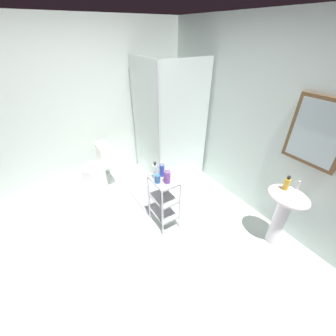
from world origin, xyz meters
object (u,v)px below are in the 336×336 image
at_px(rinse_cup, 157,179).
at_px(pedestal_sink, 284,207).
at_px(lotion_bottle_white, 155,171).
at_px(bath_mat, 149,198).
at_px(shower_stall, 167,152).
at_px(hand_soap_bottle, 287,184).
at_px(shampoo_bottle_blue, 162,170).
at_px(conditioner_bottle_purple, 167,176).
at_px(toilet, 97,171).
at_px(storage_cart, 164,199).

bearing_deg(rinse_cup, pedestal_sink, 47.14).
xyz_separation_m(lotion_bottle_white, bath_mat, (-0.47, 0.12, -0.84)).
xyz_separation_m(shower_stall, lotion_bottle_white, (0.93, -0.76, 0.38)).
relative_size(pedestal_sink, bath_mat, 1.35).
bearing_deg(bath_mat, lotion_bottle_white, -14.39).
xyz_separation_m(pedestal_sink, rinse_cup, (-1.02, -1.10, 0.21)).
height_order(hand_soap_bottle, bath_mat, hand_soap_bottle).
relative_size(shampoo_bottle_blue, rinse_cup, 1.95).
bearing_deg(shampoo_bottle_blue, bath_mat, 177.55).
bearing_deg(rinse_cup, lotion_bottle_white, 168.41).
bearing_deg(bath_mat, conditioner_bottle_purple, -3.58).
relative_size(shower_stall, conditioner_bottle_purple, 10.06).
relative_size(pedestal_sink, hand_soap_bottle, 4.61).
bearing_deg(rinse_cup, conditioner_bottle_purple, 57.44).
distance_m(shampoo_bottle_blue, rinse_cup, 0.15).
xyz_separation_m(shower_stall, toilet, (-0.29, -1.20, -0.15)).
height_order(toilet, shampoo_bottle_blue, shampoo_bottle_blue).
xyz_separation_m(pedestal_sink, hand_soap_bottle, (-0.06, -0.01, 0.31)).
bearing_deg(bath_mat, shampoo_bottle_blue, -2.45).
distance_m(toilet, hand_soap_bottle, 2.78).
xyz_separation_m(hand_soap_bottle, rinse_cup, (-0.95, -1.09, -0.09)).
xyz_separation_m(shower_stall, shampoo_bottle_blue, (0.92, -0.66, 0.36)).
xyz_separation_m(toilet, rinse_cup, (1.31, 0.43, 0.48)).
bearing_deg(toilet, pedestal_sink, 33.22).
distance_m(shower_stall, conditioner_bottle_purple, 1.32).
bearing_deg(shower_stall, bath_mat, -54.24).
distance_m(pedestal_sink, conditioner_bottle_purple, 1.40).
bearing_deg(toilet, conditioner_bottle_purple, 20.96).
relative_size(toilet, conditioner_bottle_purple, 3.82).
relative_size(pedestal_sink, conditioner_bottle_purple, 4.08).
bearing_deg(conditioner_bottle_purple, bath_mat, 176.42).
relative_size(toilet, shampoo_bottle_blue, 3.73).
bearing_deg(shower_stall, hand_soap_bottle, 8.98).
relative_size(shower_stall, shampoo_bottle_blue, 9.81).
bearing_deg(pedestal_sink, storage_cart, -134.86).
relative_size(toilet, storage_cart, 1.03).
relative_size(toilet, rinse_cup, 7.26).
bearing_deg(shampoo_bottle_blue, hand_soap_bottle, 43.05).
bearing_deg(conditioner_bottle_purple, storage_cart, -163.13).
xyz_separation_m(pedestal_sink, toilet, (-2.32, -1.52, -0.26)).
distance_m(pedestal_sink, shampoo_bottle_blue, 1.50).
bearing_deg(bath_mat, rinse_cup, -13.97).
xyz_separation_m(conditioner_bottle_purple, rinse_cup, (-0.06, -0.10, -0.03)).
height_order(toilet, hand_soap_bottle, hand_soap_bottle).
height_order(pedestal_sink, storage_cart, pedestal_sink).
distance_m(conditioner_bottle_purple, bath_mat, 1.02).
height_order(shower_stall, bath_mat, shower_stall).
relative_size(shower_stall, toilet, 2.63).
height_order(conditioner_bottle_purple, shampoo_bottle_blue, shampoo_bottle_blue).
relative_size(storage_cart, conditioner_bottle_purple, 3.72).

